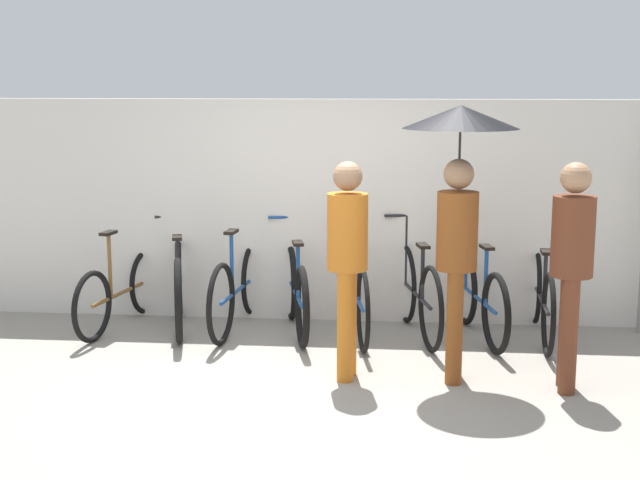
{
  "coord_description": "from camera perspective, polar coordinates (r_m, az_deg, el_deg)",
  "views": [
    {
      "loc": [
        0.7,
        -6.5,
        2.36
      ],
      "look_at": [
        0.0,
        0.96,
        1.0
      ],
      "focal_mm": 50.0,
      "sensor_mm": 36.0,
      "label": 1
    }
  ],
  "objects": [
    {
      "name": "parked_bicycle_6",
      "position": [
        8.33,
        10.16,
        -3.68
      ],
      "size": [
        0.52,
        1.67,
        0.97
      ],
      "rotation": [
        0.0,
        0.0,
        1.78
      ],
      "color": "black",
      "rests_on": "ground"
    },
    {
      "name": "parked_bicycle_7",
      "position": [
        8.44,
        14.0,
        -3.59
      ],
      "size": [
        0.44,
        1.8,
        1.0
      ],
      "rotation": [
        0.0,
        0.0,
        1.53
      ],
      "color": "black",
      "rests_on": "ground"
    },
    {
      "name": "parked_bicycle_5",
      "position": [
        8.31,
        6.25,
        -3.43
      ],
      "size": [
        0.54,
        1.71,
        1.07
      ],
      "rotation": [
        0.0,
        0.0,
        1.8
      ],
      "color": "black",
      "rests_on": "ground"
    },
    {
      "name": "parked_bicycle_1",
      "position": [
        8.62,
        -9.03,
        -2.99
      ],
      "size": [
        0.57,
        1.7,
        1.02
      ],
      "rotation": [
        0.0,
        0.0,
        1.81
      ],
      "color": "black",
      "rests_on": "ground"
    },
    {
      "name": "parked_bicycle_2",
      "position": [
        8.53,
        -5.26,
        -3.1
      ],
      "size": [
        0.44,
        1.82,
        1.05
      ],
      "rotation": [
        0.0,
        0.0,
        1.47
      ],
      "color": "black",
      "rests_on": "ground"
    },
    {
      "name": "back_wall",
      "position": [
        8.71,
        0.69,
        1.87
      ],
      "size": [
        11.97,
        0.12,
        2.17
      ],
      "color": "silver",
      "rests_on": "ground"
    },
    {
      "name": "parked_bicycle_3",
      "position": [
        8.38,
        -1.54,
        -3.37
      ],
      "size": [
        0.55,
        1.67,
        1.04
      ],
      "rotation": [
        0.0,
        0.0,
        1.8
      ],
      "color": "black",
      "rests_on": "ground"
    },
    {
      "name": "ground_plane",
      "position": [
        6.95,
        -0.75,
        -9.56
      ],
      "size": [
        30.0,
        30.0,
        0.0
      ],
      "primitive_type": "plane",
      "color": "gray"
    },
    {
      "name": "pedestrian_trailing",
      "position": [
        6.94,
        15.82,
        -1.11
      ],
      "size": [
        0.32,
        0.32,
        1.76
      ],
      "rotation": [
        0.0,
        0.0,
        -0.09
      ],
      "color": "brown",
      "rests_on": "ground"
    },
    {
      "name": "pedestrian_center",
      "position": [
        6.97,
        8.89,
        4.25
      ],
      "size": [
        0.91,
        0.91,
        2.16
      ],
      "rotation": [
        0.0,
        0.0,
        -0.07
      ],
      "color": "brown",
      "rests_on": "ground"
    },
    {
      "name": "parked_bicycle_0",
      "position": [
        8.78,
        -12.62,
        -3.2
      ],
      "size": [
        0.5,
        1.7,
        0.98
      ],
      "rotation": [
        0.0,
        0.0,
        1.39
      ],
      "color": "black",
      "rests_on": "ground"
    },
    {
      "name": "pedestrian_leading",
      "position": [
        6.96,
        1.76,
        -0.8
      ],
      "size": [
        0.32,
        0.32,
        1.73
      ],
      "rotation": [
        0.0,
        0.0,
        -0.09
      ],
      "color": "#C66B1E",
      "rests_on": "ground"
    },
    {
      "name": "parked_bicycle_4",
      "position": [
        8.29,
        2.32,
        -3.46
      ],
      "size": [
        0.48,
        1.78,
        1.02
      ],
      "rotation": [
        0.0,
        0.0,
        1.74
      ],
      "color": "black",
      "rests_on": "ground"
    }
  ]
}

